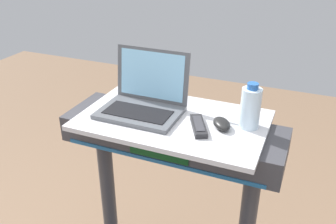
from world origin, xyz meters
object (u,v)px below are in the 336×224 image
(laptop, at_px, (144,100))
(water_bottle, at_px, (250,107))
(computer_mouse, at_px, (222,124))
(tv_remote, at_px, (199,126))

(laptop, height_order, water_bottle, laptop)
(computer_mouse, distance_m, water_bottle, 0.12)
(water_bottle, relative_size, tv_remote, 1.09)
(laptop, xyz_separation_m, tv_remote, (0.26, -0.06, -0.04))
(computer_mouse, relative_size, tv_remote, 0.61)
(computer_mouse, distance_m, tv_remote, 0.09)
(laptop, distance_m, tv_remote, 0.26)
(laptop, bearing_deg, computer_mouse, -0.61)
(computer_mouse, xyz_separation_m, water_bottle, (0.09, 0.05, 0.06))
(laptop, distance_m, water_bottle, 0.43)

